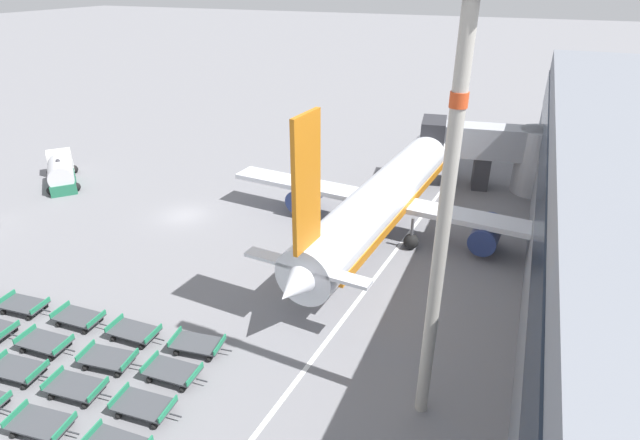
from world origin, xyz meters
The scene contains 17 objects.
ground_plane centered at (0.00, 0.00, 0.00)m, with size 500.00×500.00×0.00m, color gray.
jet_bridge centered at (26.39, 18.17, 4.08)m, with size 14.20×6.11×6.94m.
airplane centered at (18.51, 5.10, 3.55)m, with size 30.47×37.25×13.83m.
fuel_tanker_primary centered at (-16.58, 1.32, 1.35)m, with size 7.74×7.23×3.19m.
baggage_dolly_row_near_col_d centered at (8.51, -23.07, 0.48)m, with size 3.83×2.03×0.92m.
baggage_dolly_row_mid_a_col_c centered at (4.10, -20.84, 0.48)m, with size 3.82×2.00×0.92m.
baggage_dolly_row_mid_a_col_d centered at (8.21, -20.57, 0.48)m, with size 3.82×1.99×0.92m.
baggage_dolly_row_mid_a_col_e centered at (12.45, -20.20, 0.48)m, with size 3.81×1.94×0.92m.
baggage_dolly_row_mid_b_col_c centered at (3.63, -18.58, 0.48)m, with size 3.80×1.91×0.92m.
baggage_dolly_row_mid_b_col_d centered at (8.17, -18.18, 0.48)m, with size 3.83×2.05×0.92m.
baggage_dolly_row_mid_b_col_e centered at (12.27, -17.61, 0.48)m, with size 3.80×1.89×0.92m.
baggage_dolly_row_far_col_b centered at (-0.90, -16.36, 0.48)m, with size 3.82×1.97×0.92m.
baggage_dolly_row_far_col_c centered at (3.60, -15.95, 0.48)m, with size 3.79×1.87×0.92m.
baggage_dolly_row_far_col_d centered at (7.89, -15.69, 0.48)m, with size 3.78×1.85×0.92m.
baggage_dolly_row_far_col_e centered at (12.21, -15.14, 0.48)m, with size 3.84×2.08×0.92m.
apron_light_mast centered at (25.62, -14.37, 11.60)m, with size 2.00×0.72×20.73m.
stand_guidance_stripe centered at (19.81, -2.61, 0.00)m, with size 3.56×39.44×0.01m.
Camera 1 is at (28.07, -33.98, 20.54)m, focal length 28.00 mm.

